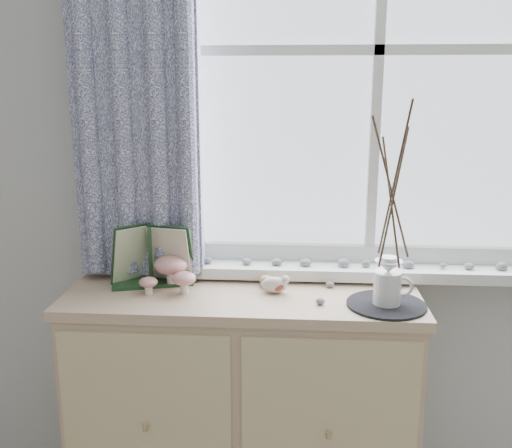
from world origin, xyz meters
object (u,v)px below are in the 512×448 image
object	(u,v)px
twig_pitcher	(393,189)
botanical_book	(149,256)
sideboard	(243,403)
toadstool_cluster	(171,270)

from	to	relation	value
twig_pitcher	botanical_book	bearing A→B (deg)	178.97
sideboard	botanical_book	size ratio (longest dim) A/B	3.75
sideboard	twig_pitcher	bearing A→B (deg)	-11.09
sideboard	toadstool_cluster	bearing A→B (deg)	176.09
toadstool_cluster	twig_pitcher	bearing A→B (deg)	-8.65
sideboard	botanical_book	distance (m)	0.63
sideboard	toadstool_cluster	xyz separation A→B (m)	(-0.25, 0.02, 0.49)
botanical_book	twig_pitcher	xyz separation A→B (m)	(0.79, -0.12, 0.27)
sideboard	botanical_book	world-z (taller)	botanical_book
twig_pitcher	toadstool_cluster	bearing A→B (deg)	178.66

